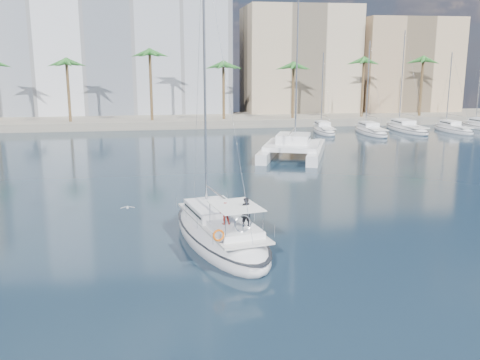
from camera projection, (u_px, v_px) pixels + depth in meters
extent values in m
plane|color=black|center=(238.00, 249.00, 30.81)|extent=(160.00, 160.00, 0.00)
cube|color=gray|center=(183.00, 121.00, 89.45)|extent=(120.00, 14.00, 1.20)
cube|color=silver|center=(111.00, 40.00, 96.24)|extent=(42.00, 16.00, 28.00)
cube|color=tan|center=(298.00, 63.00, 99.34)|extent=(20.00, 14.00, 20.00)
cube|color=tan|center=(404.00, 68.00, 100.64)|extent=(18.00, 12.00, 18.00)
cylinder|color=brown|center=(184.00, 94.00, 84.57)|extent=(0.44, 0.44, 10.50)
sphere|color=#296A27|center=(183.00, 60.00, 83.40)|extent=(3.60, 3.60, 3.60)
cylinder|color=brown|center=(387.00, 92.00, 89.67)|extent=(0.44, 0.44, 10.50)
sphere|color=#296A27|center=(389.00, 60.00, 88.51)|extent=(3.60, 3.60, 3.60)
ellipsoid|color=silver|center=(220.00, 236.00, 31.89)|extent=(6.41, 12.88, 2.56)
ellipsoid|color=black|center=(220.00, 230.00, 31.80)|extent=(6.48, 13.01, 0.18)
cube|color=silver|center=(221.00, 222.00, 31.45)|extent=(4.66, 9.63, 0.12)
cube|color=white|center=(213.00, 210.00, 32.67)|extent=(3.43, 4.50, 0.60)
cube|color=black|center=(213.00, 209.00, 32.67)|extent=(3.35, 4.04, 0.14)
cylinder|color=#B7BABF|center=(205.00, 79.00, 32.24)|extent=(0.15, 0.15, 16.18)
cylinder|color=#B7BABF|center=(219.00, 195.00, 31.43)|extent=(1.15, 4.90, 0.11)
cube|color=white|center=(235.00, 229.00, 29.24)|extent=(2.93, 3.50, 0.36)
cube|color=white|center=(236.00, 206.00, 28.83)|extent=(2.93, 3.50, 0.04)
torus|color=silver|center=(243.00, 224.00, 28.01)|extent=(0.95, 0.25, 0.96)
torus|color=#DA5A0B|center=(219.00, 235.00, 27.12)|extent=(0.66, 0.32, 0.64)
imported|color=black|center=(246.00, 212.00, 29.04)|extent=(0.69, 0.56, 1.64)
imported|color=#AD281A|center=(225.00, 213.00, 29.46)|extent=(0.62, 0.49, 1.25)
cube|color=silver|center=(270.00, 150.00, 60.69)|extent=(5.65, 12.37, 1.10)
cube|color=silver|center=(316.00, 152.00, 59.65)|extent=(5.65, 12.37, 1.10)
cube|color=white|center=(293.00, 145.00, 59.40)|extent=(7.90, 8.62, 0.50)
cube|color=white|center=(293.00, 138.00, 59.85)|extent=(4.64, 4.83, 1.00)
cube|color=black|center=(293.00, 138.00, 59.84)|extent=(4.48, 4.36, 0.18)
cylinder|color=#B7BABF|center=(297.00, 65.00, 59.90)|extent=(0.18, 0.18, 17.03)
ellipsoid|color=silver|center=(128.00, 208.00, 35.18)|extent=(0.19, 0.37, 0.18)
sphere|color=silver|center=(128.00, 207.00, 35.35)|extent=(0.10, 0.10, 0.10)
cube|color=gray|center=(123.00, 207.00, 35.13)|extent=(0.43, 0.15, 0.10)
cube|color=gray|center=(132.00, 207.00, 35.21)|extent=(0.43, 0.15, 0.10)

